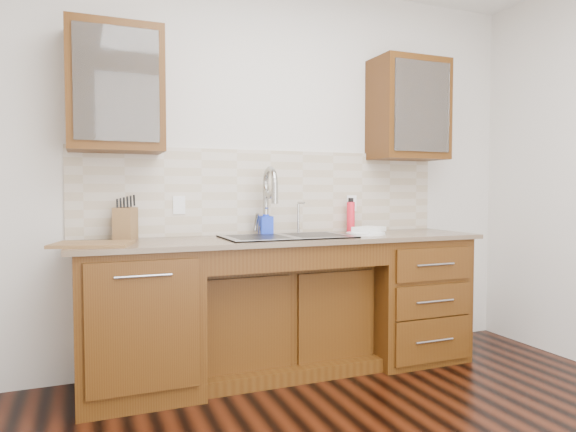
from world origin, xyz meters
name	(u,v)px	position (x,y,z in m)	size (l,w,h in m)	color
wall_back	(267,172)	(0.00, 1.80, 1.35)	(4.00, 0.10, 2.70)	silver
base_cabinet_left	(138,321)	(-0.95, 1.44, 0.44)	(0.70, 0.62, 0.88)	#593014
base_cabinet_center	(281,317)	(0.00, 1.53, 0.35)	(1.20, 0.44, 0.70)	#593014
base_cabinet_right	(406,296)	(0.95, 1.44, 0.44)	(0.70, 0.62, 0.88)	#593014
countertop	(287,239)	(0.00, 1.43, 0.90)	(2.70, 0.65, 0.03)	#84705B
backsplash	(270,192)	(0.00, 1.74, 1.21)	(2.70, 0.02, 0.59)	beige
sink	(287,250)	(0.00, 1.41, 0.83)	(0.84, 0.46, 0.19)	#9E9EA5
faucet	(266,206)	(-0.07, 1.64, 1.11)	(0.04, 0.04, 0.40)	#999993
filter_tap	(298,217)	(0.18, 1.65, 1.03)	(0.02, 0.02, 0.24)	#999993
upper_cabinet_left	(115,89)	(-1.05, 1.58, 1.83)	(0.55, 0.34, 0.75)	#593014
upper_cabinet_right	(408,110)	(1.05, 1.58, 1.83)	(0.55, 0.34, 0.75)	#593014
outlet_left	(179,205)	(-0.65, 1.73, 1.12)	(0.08, 0.01, 0.12)	white
outlet_right	(351,203)	(0.65, 1.73, 1.12)	(0.08, 0.01, 0.12)	white
soap_bottle	(266,221)	(-0.07, 1.64, 1.01)	(0.09, 0.09, 0.19)	blue
water_bottle	(351,217)	(0.60, 1.65, 1.02)	(0.06, 0.06, 0.22)	red
plate	(365,234)	(0.58, 1.39, 0.92)	(0.27, 0.27, 0.02)	white
dish_towel	(369,229)	(0.64, 1.45, 0.94)	(0.21, 0.16, 0.03)	silver
knife_block	(126,224)	(-1.00, 1.63, 1.01)	(0.11, 0.18, 0.20)	brown
cutting_board	(92,244)	(-1.20, 1.32, 0.92)	(0.41, 0.29, 0.02)	#9C7143
cup_left_a	(105,97)	(-1.11, 1.58, 1.78)	(0.13, 0.13, 0.10)	silver
cup_left_b	(122,99)	(-1.01, 1.58, 1.77)	(0.10, 0.10, 0.09)	white
cup_right_a	(391,115)	(0.89, 1.58, 1.78)	(0.13, 0.13, 0.10)	white
cup_right_b	(421,117)	(1.17, 1.58, 1.78)	(0.11, 0.11, 0.10)	silver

